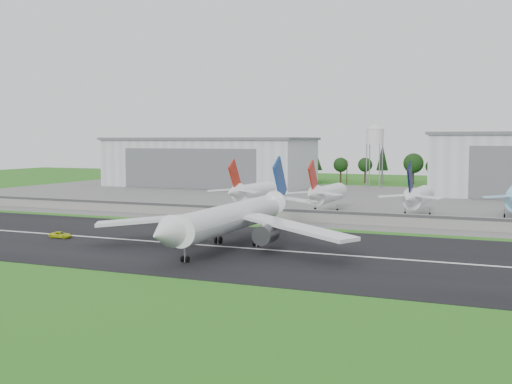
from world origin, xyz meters
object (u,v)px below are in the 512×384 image
at_px(main_airliner, 230,224).
at_px(parked_jet_navy, 417,197).
at_px(ground_vehicle, 61,235).
at_px(parked_jet_red_a, 250,191).
at_px(parked_jet_red_b, 325,194).

height_order(main_airliner, parked_jet_navy, main_airliner).
xyz_separation_m(ground_vehicle, parked_jet_red_a, (15.74, 70.42, 5.13)).
relative_size(main_airliner, ground_vehicle, 11.50).
bearing_deg(main_airliner, ground_vehicle, 3.02).
xyz_separation_m(main_airliner, parked_jet_red_a, (-24.71, 66.96, 1.05)).
bearing_deg(parked_jet_navy, main_airliner, -111.95).
bearing_deg(ground_vehicle, parked_jet_red_a, -18.23).
bearing_deg(parked_jet_red_b, main_airliner, -89.83).
height_order(ground_vehicle, parked_jet_navy, parked_jet_navy).
xyz_separation_m(main_airliner, parked_jet_red_b, (-0.20, 66.97, 1.09)).
bearing_deg(parked_jet_red_b, parked_jet_red_a, -179.98).
xyz_separation_m(main_airliner, ground_vehicle, (-40.45, -3.46, -4.08)).
xyz_separation_m(ground_vehicle, parked_jet_navy, (67.44, 70.43, 5.16)).
height_order(parked_jet_red_b, parked_jet_navy, parked_jet_red_b).
height_order(main_airliner, parked_jet_red_a, main_airliner).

